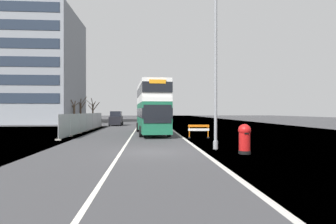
{
  "coord_description": "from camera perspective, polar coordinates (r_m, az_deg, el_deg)",
  "views": [
    {
      "loc": [
        -0.26,
        -15.72,
        2.25
      ],
      "look_at": [
        1.47,
        7.93,
        2.2
      ],
      "focal_mm": 30.24,
      "sensor_mm": 36.0,
      "label": 1
    }
  ],
  "objects": [
    {
      "name": "backdrop_office_block",
      "position": [
        63.19,
        -27.41,
        7.84
      ],
      "size": [
        21.17,
        17.47,
        21.51
      ],
      "color": "gray",
      "rests_on": "ground"
    },
    {
      "name": "car_receding_mid",
      "position": [
        55.61,
        -3.99,
        -1.2
      ],
      "size": [
        2.04,
        4.55,
        2.03
      ],
      "color": "gray",
      "rests_on": "ground"
    },
    {
      "name": "double_decker_bus",
      "position": [
        28.32,
        -3.34,
        0.96
      ],
      "size": [
        3.32,
        11.33,
        5.01
      ],
      "color": "#196042",
      "rests_on": "ground"
    },
    {
      "name": "lamppost_foreground",
      "position": [
        17.18,
        9.58,
        7.66
      ],
      "size": [
        0.29,
        0.7,
        9.49
      ],
      "color": "gray",
      "rests_on": "ground"
    },
    {
      "name": "bare_tree_far_verge_near",
      "position": [
        55.72,
        -18.43,
        0.03
      ],
      "size": [
        2.05,
        2.18,
        4.4
      ],
      "color": "#4C3D2D",
      "rests_on": "ground"
    },
    {
      "name": "red_pillar_postbox",
      "position": [
        15.54,
        15.18,
        -5.0
      ],
      "size": [
        0.66,
        0.66,
        1.58
      ],
      "color": "black",
      "rests_on": "ground"
    },
    {
      "name": "car_oncoming_near",
      "position": [
        45.9,
        -10.42,
        -1.37
      ],
      "size": [
        1.99,
        4.2,
        2.28
      ],
      "color": "black",
      "rests_on": "ground"
    },
    {
      "name": "ground",
      "position": [
        16.02,
        -1.07,
        -8.12
      ],
      "size": [
        140.0,
        280.0,
        0.1
      ],
      "color": "#38383A"
    },
    {
      "name": "construction_site_fence",
      "position": [
        33.33,
        -16.09,
        -2.05
      ],
      "size": [
        0.44,
        20.6,
        2.07
      ],
      "color": "#A8AAAD",
      "rests_on": "ground"
    },
    {
      "name": "bare_tree_far_verge_mid",
      "position": [
        62.91,
        -14.89,
        0.4
      ],
      "size": [
        3.05,
        2.72,
        5.02
      ],
      "color": "#4C3D2D",
      "rests_on": "ground"
    },
    {
      "name": "car_receding_far",
      "position": [
        64.63,
        -3.56,
        -0.96
      ],
      "size": [
        1.98,
        4.31,
        2.19
      ],
      "color": "black",
      "rests_on": "ground"
    },
    {
      "name": "roadworks_barrier",
      "position": [
        24.12,
        6.2,
        -3.54
      ],
      "size": [
        1.77,
        0.54,
        1.12
      ],
      "color": "orange",
      "rests_on": "ground"
    },
    {
      "name": "bare_tree_far_verge_far",
      "position": [
        61.77,
        -17.22,
        0.38
      ],
      "size": [
        2.58,
        2.67,
        5.46
      ],
      "color": "#4C3D2D",
      "rests_on": "ground"
    }
  ]
}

